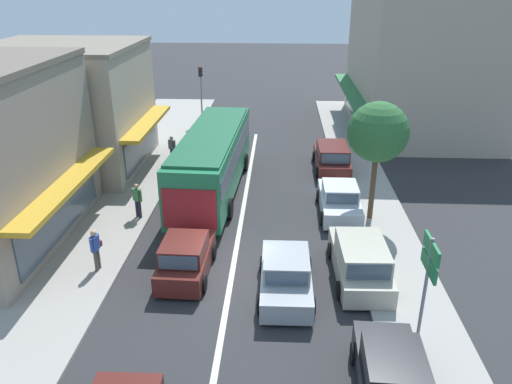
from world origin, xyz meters
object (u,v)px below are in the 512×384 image
at_px(parked_wagon_kerb_second, 360,261).
at_px(pedestrian_with_handbag_near, 96,247).
at_px(street_tree_right, 378,133).
at_px(pedestrian_far_walker, 172,148).
at_px(parked_hatchback_kerb_front, 391,375).
at_px(parked_wagon_kerb_rear, 332,158).
at_px(hatchback_adjacent_lane_trail, 186,258).
at_px(city_bus, 213,157).
at_px(sedan_adjacent_lane_lead, 286,275).
at_px(directional_road_sign, 429,267).
at_px(pedestrian_browsing_midblock, 137,199).
at_px(parked_sedan_kerb_third, 339,200).
at_px(traffic_light_downstreet, 201,86).

bearing_deg(parked_wagon_kerb_second, pedestrian_with_handbag_near, -179.54).
bearing_deg(parked_wagon_kerb_second, street_tree_right, 76.61).
distance_m(street_tree_right, pedestrian_far_walker, 12.78).
bearing_deg(parked_hatchback_kerb_front, parked_wagon_kerb_rear, 90.17).
bearing_deg(pedestrian_far_walker, hatchback_adjacent_lane_trail, -76.03).
distance_m(city_bus, parked_hatchback_kerb_front, 14.85).
bearing_deg(parked_wagon_kerb_second, sedan_adjacent_lane_lead, -159.94).
bearing_deg(pedestrian_with_handbag_near, parked_hatchback_kerb_front, -29.73).
xyz_separation_m(city_bus, parked_hatchback_kerb_front, (6.38, -13.35, -1.17)).
relative_size(directional_road_sign, pedestrian_browsing_midblock, 2.21).
bearing_deg(street_tree_right, pedestrian_browsing_midblock, -176.99).
height_order(parked_wagon_kerb_rear, pedestrian_with_handbag_near, pedestrian_with_handbag_near).
xyz_separation_m(parked_sedan_kerb_third, traffic_light_downstreet, (-8.72, 15.20, 2.19)).
bearing_deg(sedan_adjacent_lane_lead, city_bus, 112.88).
distance_m(parked_sedan_kerb_third, street_tree_right, 3.77).
distance_m(sedan_adjacent_lane_lead, pedestrian_with_handbag_near, 7.09).
height_order(pedestrian_with_handbag_near, pedestrian_far_walker, same).
bearing_deg(pedestrian_browsing_midblock, traffic_light_downstreet, 88.41).
bearing_deg(pedestrian_browsing_midblock, parked_wagon_kerb_rear, 36.23).
distance_m(city_bus, hatchback_adjacent_lane_trail, 7.87).
bearing_deg(parked_wagon_kerb_rear, directional_road_sign, -84.91).
xyz_separation_m(sedan_adjacent_lane_lead, parked_wagon_kerb_second, (2.69, 0.98, 0.08)).
xyz_separation_m(traffic_light_downstreet, pedestrian_far_walker, (-0.38, -9.11, -1.79)).
xyz_separation_m(traffic_light_downstreet, street_tree_right, (10.06, -15.82, 1.28)).
distance_m(sedan_adjacent_lane_lead, pedestrian_browsing_midblock, 8.53).
bearing_deg(pedestrian_browsing_midblock, hatchback_adjacent_lane_trail, -55.92).
distance_m(parked_hatchback_kerb_front, street_tree_right, 11.12).
height_order(parked_hatchback_kerb_front, pedestrian_browsing_midblock, pedestrian_browsing_midblock).
height_order(hatchback_adjacent_lane_trail, parked_hatchback_kerb_front, same).
bearing_deg(traffic_light_downstreet, parked_sedan_kerb_third, -60.17).
height_order(parked_sedan_kerb_third, pedestrian_with_handbag_near, pedestrian_with_handbag_near).
bearing_deg(pedestrian_browsing_midblock, street_tree_right, 3.01).
xyz_separation_m(city_bus, sedan_adjacent_lane_lead, (3.67, -8.70, -1.22)).
relative_size(city_bus, parked_sedan_kerb_third, 2.61).
xyz_separation_m(parked_hatchback_kerb_front, directional_road_sign, (1.26, 2.14, 1.99)).
xyz_separation_m(city_bus, pedestrian_browsing_midblock, (-2.99, -3.39, -0.81)).
bearing_deg(parked_wagon_kerb_rear, parked_hatchback_kerb_front, -89.83).
height_order(traffic_light_downstreet, pedestrian_far_walker, traffic_light_downstreet).
relative_size(parked_wagon_kerb_second, traffic_light_downstreet, 1.08).
bearing_deg(traffic_light_downstreet, parked_wagon_kerb_rear, -47.10).
relative_size(hatchback_adjacent_lane_trail, pedestrian_browsing_midblock, 2.30).
distance_m(parked_wagon_kerb_rear, directional_road_sign, 14.84).
bearing_deg(directional_road_sign, traffic_light_downstreet, 112.81).
height_order(hatchback_adjacent_lane_trail, parked_wagon_kerb_rear, parked_wagon_kerb_rear).
height_order(directional_road_sign, pedestrian_browsing_midblock, directional_road_sign).
bearing_deg(pedestrian_with_handbag_near, sedan_adjacent_lane_lead, -7.35).
height_order(parked_sedan_kerb_third, pedestrian_far_walker, pedestrian_far_walker).
bearing_deg(street_tree_right, parked_sedan_kerb_third, 155.21).
height_order(city_bus, pedestrian_browsing_midblock, city_bus).
xyz_separation_m(parked_hatchback_kerb_front, pedestrian_far_walker, (-9.30, 17.23, 0.36)).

